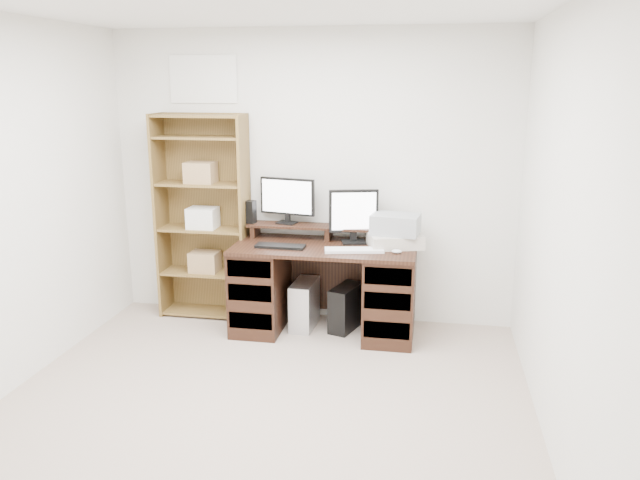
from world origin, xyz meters
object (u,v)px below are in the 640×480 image
(desk, at_px, (324,287))
(monitor_wide, at_px, (287,198))
(monitor_small, at_px, (354,214))
(tower_silver, at_px, (304,304))
(bookshelf, at_px, (204,215))
(printer, at_px, (395,240))
(tower_black, at_px, (346,308))

(desk, xyz_separation_m, monitor_wide, (-0.37, 0.24, 0.70))
(desk, distance_m, monitor_small, 0.66)
(tower_silver, height_order, bookshelf, bookshelf)
(printer, relative_size, bookshelf, 0.23)
(desk, distance_m, tower_silver, 0.27)
(desk, relative_size, tower_black, 3.64)
(monitor_wide, bearing_deg, monitor_small, 1.76)
(monitor_wide, relative_size, bookshelf, 0.27)
(bookshelf, bearing_deg, desk, -10.78)
(desk, height_order, tower_silver, desk)
(desk, height_order, bookshelf, bookshelf)
(desk, relative_size, bookshelf, 0.83)
(monitor_small, relative_size, tower_black, 1.09)
(printer, height_order, tower_black, printer)
(desk, relative_size, monitor_wide, 3.06)
(tower_black, bearing_deg, desk, -139.50)
(monitor_wide, bearing_deg, tower_black, -5.70)
(tower_black, bearing_deg, monitor_wide, -179.96)
(monitor_wide, relative_size, tower_black, 1.19)
(monitor_small, relative_size, bookshelf, 0.25)
(printer, xyz_separation_m, tower_silver, (-0.76, -0.01, -0.60))
(monitor_small, xyz_separation_m, bookshelf, (-1.34, 0.07, -0.08))
(printer, relative_size, tower_silver, 1.04)
(tower_black, xyz_separation_m, bookshelf, (-1.29, 0.14, 0.73))
(printer, xyz_separation_m, bookshelf, (-1.69, 0.14, 0.12))
(monitor_small, distance_m, tower_black, 0.81)
(monitor_wide, distance_m, tower_silver, 0.92)
(tower_black, bearing_deg, monitor_small, 72.50)
(monitor_wide, relative_size, printer, 1.17)
(monitor_wide, bearing_deg, tower_silver, -33.33)
(monitor_small, xyz_separation_m, tower_silver, (-0.40, -0.08, -0.79))
(printer, height_order, tower_silver, printer)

